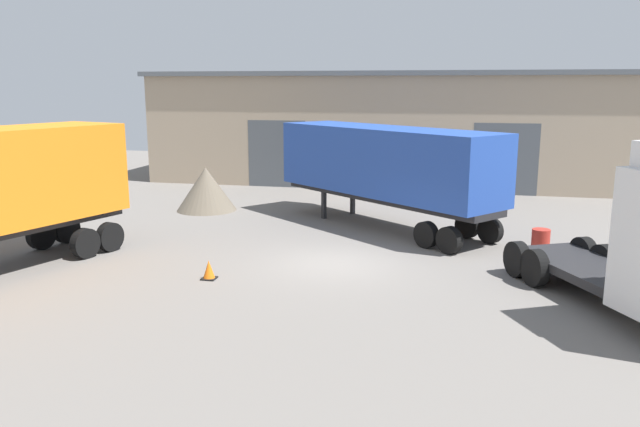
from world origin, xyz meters
TOP-DOWN VIEW (x-y plane):
  - ground_plane at (0.00, 0.00)m, footprint 60.00×60.00m
  - warehouse_building at (0.00, 17.92)m, footprint 27.56×8.36m
  - container_trailer_white at (0.93, 5.34)m, footprint 9.26×8.15m
  - gravel_pile at (-7.19, 7.09)m, footprint 2.63×2.63m
  - oil_drum at (6.32, 2.31)m, footprint 0.58×0.58m
  - traffic_cone at (-3.23, -2.34)m, footprint 0.40×0.40m

SIDE VIEW (x-z plane):
  - ground_plane at x=0.00m, z-range 0.00..0.00m
  - traffic_cone at x=-3.23m, z-range -0.02..0.53m
  - oil_drum at x=6.32m, z-range 0.00..0.88m
  - gravel_pile at x=-7.19m, z-range 0.00..1.92m
  - container_trailer_white at x=0.93m, z-range 0.56..4.43m
  - warehouse_building at x=0.00m, z-range 0.01..6.18m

